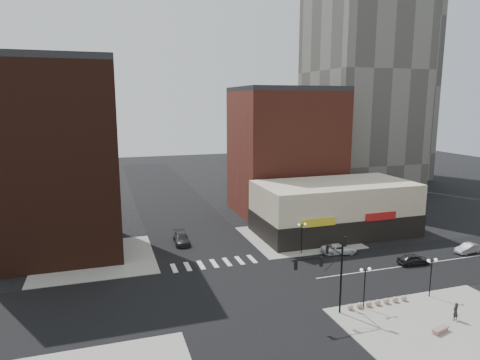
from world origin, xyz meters
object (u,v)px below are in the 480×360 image
street_lamp_se_a (365,277)px  pedestrian (456,312)px  white_suv (339,249)px  stone_bench (440,330)px  street_lamp_se_b (432,268)px  traffic_signal (331,265)px  street_lamp_ne (302,230)px  dark_sedan_east (413,259)px  dark_sedan_north (181,239)px  silver_sedan (468,248)px

street_lamp_se_a → pedestrian: (6.70, -4.80, -2.30)m
white_suv → stone_bench: size_ratio=2.43×
street_lamp_se_b → stone_bench: size_ratio=2.14×
pedestrian → traffic_signal: bearing=-35.2°
street_lamp_ne → stone_bench: bearing=-82.8°
street_lamp_se_b → stone_bench: (-4.20, -6.11, -2.94)m
white_suv → dark_sedan_east: bearing=-125.2°
street_lamp_ne → white_suv: bearing=-17.1°
pedestrian → stone_bench: (-2.90, -1.32, -0.64)m
street_lamp_se_a → dark_sedan_east: bearing=32.6°
traffic_signal → dark_sedan_north: bearing=111.5°
street_lamp_se_a → stone_bench: (3.80, -6.11, -2.94)m
silver_sedan → white_suv: bearing=-112.9°
street_lamp_se_a → white_suv: street_lamp_se_a is taller
street_lamp_se_a → white_suv: 15.86m
traffic_signal → street_lamp_se_b: traffic_signal is taller
street_lamp_se_b → pedestrian: 5.48m
traffic_signal → dark_sedan_east: size_ratio=1.92×
traffic_signal → dark_sedan_north: 27.25m
traffic_signal → white_suv: bearing=56.1°
dark_sedan_north → pedestrian: pedestrian is taller
traffic_signal → street_lamp_se_a: size_ratio=1.87×
street_lamp_ne → silver_sedan: size_ratio=1.06×
dark_sedan_north → traffic_signal: bearing=-65.5°
street_lamp_se_a → street_lamp_ne: bearing=86.4°
white_suv → silver_sedan: bearing=-99.7°
dark_sedan_north → stone_bench: dark_sedan_north is taller
traffic_signal → street_lamp_ne: size_ratio=1.87×
street_lamp_ne → dark_sedan_east: (11.75, -7.83, -2.60)m
stone_bench → silver_sedan: bearing=23.8°
street_lamp_ne → dark_sedan_north: size_ratio=0.82×
traffic_signal → silver_sedan: traffic_signal is taller
street_lamp_se_b → pedestrian: size_ratio=2.39×
dark_sedan_east → dark_sedan_north: bearing=61.2°
traffic_signal → street_lamp_se_a: 4.12m
dark_sedan_east → dark_sedan_north: (-26.38, 17.05, 0.05)m
silver_sedan → dark_sedan_north: (-36.32, 15.90, 0.09)m
traffic_signal → street_lamp_ne: bearing=73.3°
dark_sedan_north → stone_bench: 35.85m
street_lamp_se_b → dark_sedan_east: 9.80m
pedestrian → stone_bench: pedestrian is taller
street_lamp_ne → dark_sedan_north: street_lamp_ne is taller
traffic_signal → white_suv: size_ratio=1.65×
street_lamp_se_b → dark_sedan_north: bearing=130.6°
street_lamp_se_b → dark_sedan_east: street_lamp_se_b is taller
dark_sedan_north → street_lamp_se_a: bearing=-58.6°
street_lamp_se_b → dark_sedan_east: size_ratio=1.03×
street_lamp_se_a → dark_sedan_north: bearing=118.4°
pedestrian → white_suv: bearing=-97.3°
street_lamp_se_a → white_suv: size_ratio=0.88×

